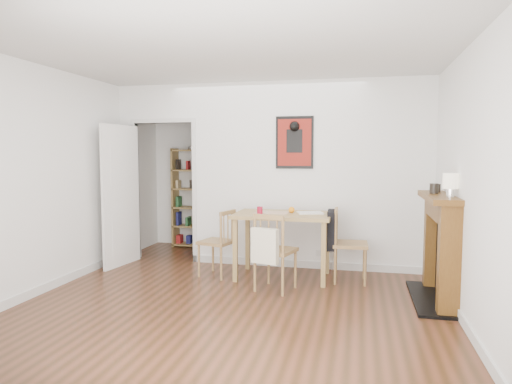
% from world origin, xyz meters
% --- Properties ---
extents(ground, '(5.20, 5.20, 0.00)m').
position_xyz_m(ground, '(0.00, 0.00, 0.00)').
color(ground, '#562D1B').
rests_on(ground, ground).
extents(room_shell, '(5.20, 5.20, 5.20)m').
position_xyz_m(room_shell, '(0.10, 1.34, 1.30)').
color(room_shell, silver).
rests_on(room_shell, ground).
extents(dining_table, '(1.23, 0.78, 0.84)m').
position_xyz_m(dining_table, '(0.33, 0.79, 0.73)').
color(dining_table, olive).
rests_on(dining_table, ground).
extents(chair_left, '(0.53, 0.53, 0.87)m').
position_xyz_m(chair_left, '(-0.52, 0.68, 0.44)').
color(chair_left, olive).
rests_on(chair_left, ground).
extents(chair_right, '(0.53, 0.47, 0.92)m').
position_xyz_m(chair_right, '(1.16, 0.78, 0.48)').
color(chair_right, olive).
rests_on(chair_right, ground).
extents(chair_front, '(0.57, 0.61, 0.92)m').
position_xyz_m(chair_front, '(0.33, 0.22, 0.47)').
color(chair_front, olive).
rests_on(chair_front, ground).
extents(bookshelf, '(0.71, 0.28, 1.69)m').
position_xyz_m(bookshelf, '(-1.48, 2.40, 0.83)').
color(bookshelf, olive).
rests_on(bookshelf, ground).
extents(fireplace, '(0.45, 1.25, 1.16)m').
position_xyz_m(fireplace, '(2.16, 0.25, 0.62)').
color(fireplace, brown).
rests_on(fireplace, ground).
extents(red_glass, '(0.07, 0.07, 0.09)m').
position_xyz_m(red_glass, '(0.06, 0.67, 0.88)').
color(red_glass, maroon).
rests_on(red_glass, dining_table).
extents(orange_fruit, '(0.08, 0.08, 0.08)m').
position_xyz_m(orange_fruit, '(0.44, 0.85, 0.88)').
color(orange_fruit, orange).
rests_on(orange_fruit, dining_table).
extents(placemat, '(0.46, 0.36, 0.00)m').
position_xyz_m(placemat, '(0.19, 0.84, 0.84)').
color(placemat, beige).
rests_on(placemat, dining_table).
extents(notebook, '(0.37, 0.31, 0.02)m').
position_xyz_m(notebook, '(0.67, 0.86, 0.84)').
color(notebook, white).
rests_on(notebook, dining_table).
extents(mantel_lamp, '(0.15, 0.15, 0.24)m').
position_xyz_m(mantel_lamp, '(2.17, -0.05, 1.31)').
color(mantel_lamp, silver).
rests_on(mantel_lamp, fireplace).
extents(ceramic_jar_a, '(0.09, 0.09, 0.11)m').
position_xyz_m(ceramic_jar_a, '(2.08, 0.37, 1.22)').
color(ceramic_jar_a, black).
rests_on(ceramic_jar_a, fireplace).
extents(ceramic_jar_b, '(0.07, 0.07, 0.09)m').
position_xyz_m(ceramic_jar_b, '(2.15, 0.58, 1.21)').
color(ceramic_jar_b, black).
rests_on(ceramic_jar_b, fireplace).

